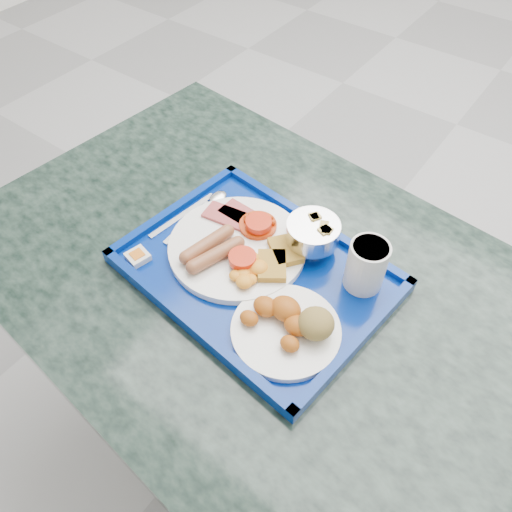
{
  "coord_description": "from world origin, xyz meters",
  "views": [
    {
      "loc": [
        0.46,
        -1.68,
        1.5
      ],
      "look_at": [
        0.11,
        -1.2,
        0.8
      ],
      "focal_mm": 35.0,
      "sensor_mm": 36.0,
      "label": 1
    }
  ],
  "objects_px": {
    "table": "(258,326)",
    "fruit_bowl": "(313,233)",
    "tray": "(256,272)",
    "bread_plate": "(290,325)",
    "juice_cup": "(367,264)",
    "main_plate": "(240,247)"
  },
  "relations": [
    {
      "from": "bread_plate",
      "to": "fruit_bowl",
      "type": "height_order",
      "value": "fruit_bowl"
    },
    {
      "from": "tray",
      "to": "fruit_bowl",
      "type": "bearing_deg",
      "value": 62.33
    },
    {
      "from": "tray",
      "to": "fruit_bowl",
      "type": "relative_size",
      "value": 5.08
    },
    {
      "from": "bread_plate",
      "to": "juice_cup",
      "type": "height_order",
      "value": "juice_cup"
    },
    {
      "from": "bread_plate",
      "to": "juice_cup",
      "type": "distance_m",
      "value": 0.18
    },
    {
      "from": "table",
      "to": "main_plate",
      "type": "bearing_deg",
      "value": 168.13
    },
    {
      "from": "tray",
      "to": "fruit_bowl",
      "type": "height_order",
      "value": "fruit_bowl"
    },
    {
      "from": "tray",
      "to": "main_plate",
      "type": "relative_size",
      "value": 1.93
    },
    {
      "from": "fruit_bowl",
      "to": "main_plate",
      "type": "bearing_deg",
      "value": -140.4
    },
    {
      "from": "tray",
      "to": "main_plate",
      "type": "height_order",
      "value": "main_plate"
    },
    {
      "from": "tray",
      "to": "juice_cup",
      "type": "distance_m",
      "value": 0.21
    },
    {
      "from": "table",
      "to": "fruit_bowl",
      "type": "height_order",
      "value": "fruit_bowl"
    },
    {
      "from": "bread_plate",
      "to": "juice_cup",
      "type": "xyz_separation_m",
      "value": [
        0.05,
        0.17,
        0.03
      ]
    },
    {
      "from": "table",
      "to": "juice_cup",
      "type": "bearing_deg",
      "value": 25.62
    },
    {
      "from": "tray",
      "to": "bread_plate",
      "type": "relative_size",
      "value": 2.76
    },
    {
      "from": "table",
      "to": "tray",
      "type": "relative_size",
      "value": 2.42
    },
    {
      "from": "table",
      "to": "main_plate",
      "type": "xyz_separation_m",
      "value": [
        -0.05,
        0.01,
        0.22
      ]
    },
    {
      "from": "table",
      "to": "bread_plate",
      "type": "xyz_separation_m",
      "value": [
        0.13,
        -0.08,
        0.23
      ]
    },
    {
      "from": "table",
      "to": "fruit_bowl",
      "type": "xyz_separation_m",
      "value": [
        0.06,
        0.1,
        0.25
      ]
    },
    {
      "from": "table",
      "to": "fruit_bowl",
      "type": "distance_m",
      "value": 0.28
    },
    {
      "from": "table",
      "to": "bread_plate",
      "type": "distance_m",
      "value": 0.27
    },
    {
      "from": "fruit_bowl",
      "to": "juice_cup",
      "type": "bearing_deg",
      "value": -7.14
    }
  ]
}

